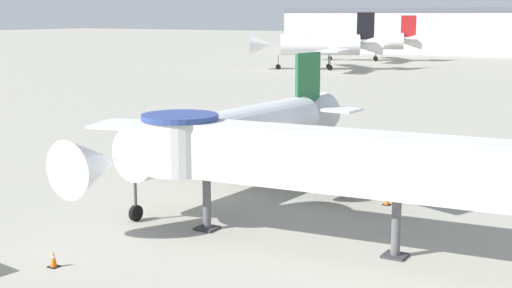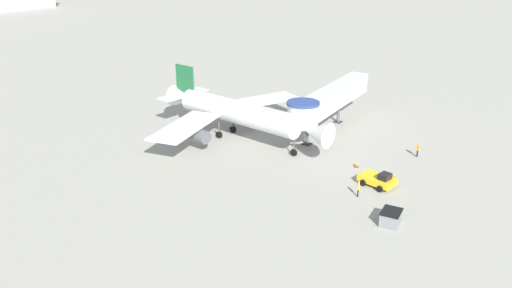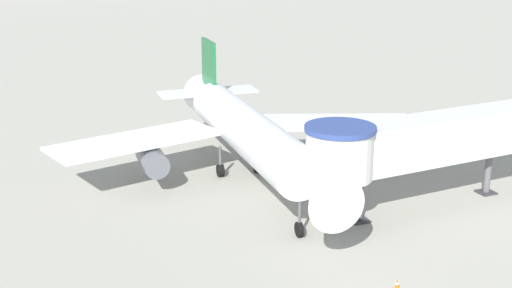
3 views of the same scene
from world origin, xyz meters
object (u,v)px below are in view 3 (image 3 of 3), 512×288
traffic_cone_near_nose (397,286)px  main_airplane (246,131)px  traffic_cone_starboard_wing (370,157)px  jet_bridge (439,138)px

traffic_cone_near_nose → main_airplane: bearing=93.4°
traffic_cone_starboard_wing → traffic_cone_near_nose: (-9.22, -17.94, 0.01)m
jet_bridge → traffic_cone_near_nose: jet_bridge is taller
main_airplane → traffic_cone_starboard_wing: main_airplane is taller
traffic_cone_starboard_wing → traffic_cone_near_nose: bearing=-117.2°
jet_bridge → main_airplane: bearing=133.2°
main_airplane → traffic_cone_near_nose: (1.04, -17.30, -3.25)m
main_airplane → jet_bridge: bearing=-38.4°
main_airplane → traffic_cone_starboard_wing: 10.79m
main_airplane → traffic_cone_starboard_wing: bearing=6.8°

